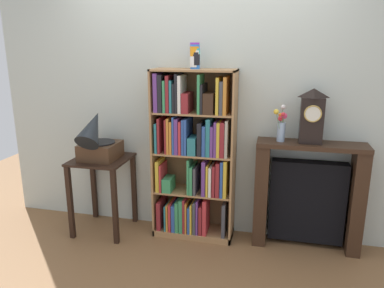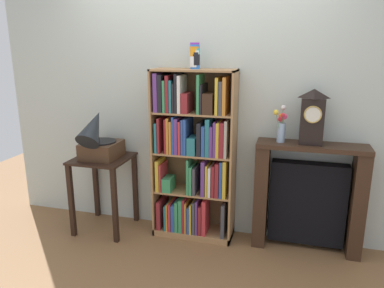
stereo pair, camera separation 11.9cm
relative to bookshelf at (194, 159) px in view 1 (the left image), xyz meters
name	(u,v)px [view 1 (the left image)]	position (x,y,z in m)	size (l,w,h in m)	color
ground_plane	(190,241)	(0.00, -0.13, -0.79)	(7.26, 6.40, 0.02)	brown
wall_back	(206,102)	(0.08, 0.20, 0.52)	(4.26, 0.08, 2.60)	beige
bookshelf	(194,159)	(0.00, 0.00, 0.00)	(0.77, 0.31, 1.62)	#A87A4C
cup_stack	(195,56)	(0.01, 0.01, 0.95)	(0.09, 0.09, 0.23)	blue
side_table_left	(102,177)	(-0.90, -0.10, -0.22)	(0.53, 0.53, 0.76)	black
gramophone	(97,140)	(-0.90, -0.16, 0.17)	(0.34, 0.51, 0.53)	#472D1C
fireplace_mantel	(307,196)	(1.06, 0.05, -0.29)	(0.95, 0.27, 1.00)	#382316
mantel_clock	(312,116)	(1.04, 0.02, 0.45)	(0.19, 0.15, 0.47)	black
flower_vase	(281,125)	(0.79, 0.02, 0.36)	(0.12, 0.16, 0.32)	#99B2D1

